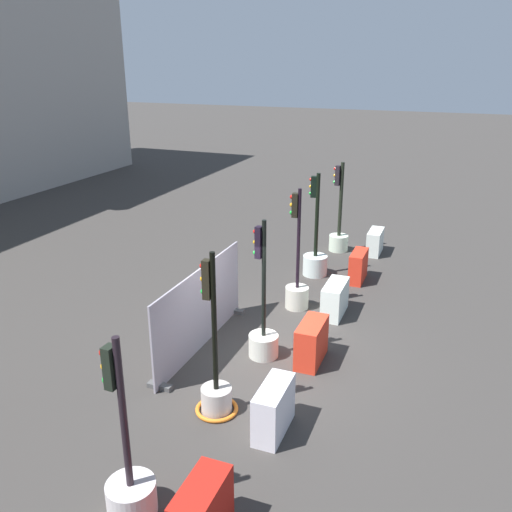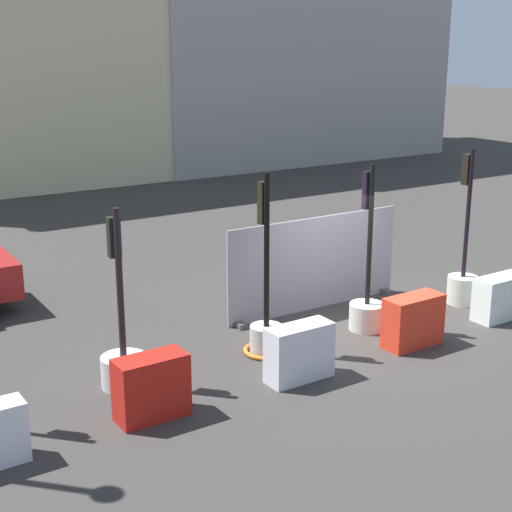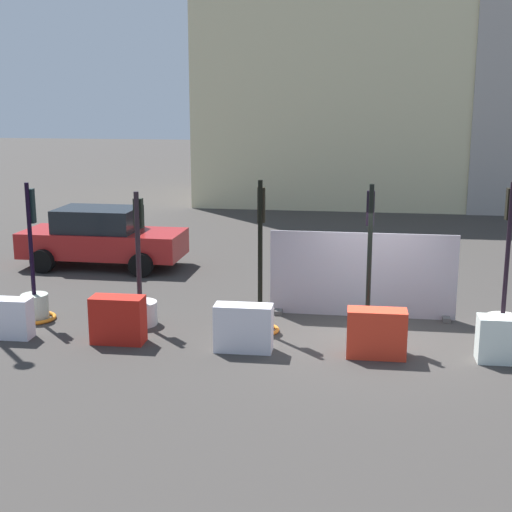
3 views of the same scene
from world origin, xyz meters
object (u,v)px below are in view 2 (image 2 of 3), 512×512
object	(u,v)px
traffic_light_2	(266,324)
traffic_light_3	(367,302)
traffic_light_1	(123,355)
construction_barrier_2	(299,353)
traffic_light_4	(463,275)
construction_barrier_1	(151,387)
construction_barrier_3	(413,321)
construction_barrier_4	(501,297)

from	to	relation	value
traffic_light_2	traffic_light_3	world-z (taller)	traffic_light_2
traffic_light_1	construction_barrier_2	size ratio (longest dim) A/B	2.57
traffic_light_3	traffic_light_4	distance (m)	2.57
traffic_light_2	construction_barrier_1	xyz separation A→B (m)	(-2.62, -1.06, -0.05)
traffic_light_1	construction_barrier_3	xyz separation A→B (m)	(4.84, -1.21, -0.05)
traffic_light_3	construction_barrier_1	bearing A→B (deg)	-168.44
traffic_light_2	construction_barrier_2	bearing A→B (deg)	-97.30
construction_barrier_4	traffic_light_3	bearing A→B (deg)	159.63
traffic_light_2	construction_barrier_3	distance (m)	2.56
traffic_light_1	construction_barrier_3	world-z (taller)	traffic_light_1
traffic_light_4	construction_barrier_2	distance (m)	4.98
traffic_light_3	construction_barrier_3	bearing A→B (deg)	-80.85
traffic_light_1	construction_barrier_4	size ratio (longest dim) A/B	2.40
traffic_light_3	construction_barrier_4	size ratio (longest dim) A/B	2.62
construction_barrier_3	construction_barrier_4	world-z (taller)	construction_barrier_3
traffic_light_3	construction_barrier_2	bearing A→B (deg)	-154.93
traffic_light_1	construction_barrier_2	xyz separation A→B (m)	(2.39, -1.26, -0.06)
construction_barrier_1	traffic_light_3	bearing A→B (deg)	11.56
traffic_light_3	construction_barrier_2	distance (m)	2.52
traffic_light_1	construction_barrier_4	bearing A→B (deg)	-8.91
traffic_light_2	construction_barrier_1	size ratio (longest dim) A/B	3.01
traffic_light_2	construction_barrier_1	distance (m)	2.82
construction_barrier_1	construction_barrier_4	size ratio (longest dim) A/B	0.88
traffic_light_3	construction_barrier_3	world-z (taller)	traffic_light_3
traffic_light_1	traffic_light_3	world-z (taller)	traffic_light_3
traffic_light_2	construction_barrier_2	size ratio (longest dim) A/B	2.83
traffic_light_4	construction_barrier_2	xyz separation A→B (m)	(-4.85, -1.14, -0.14)
traffic_light_4	construction_barrier_4	distance (m)	1.02
construction_barrier_3	construction_barrier_4	xyz separation A→B (m)	(2.36, 0.08, -0.03)
traffic_light_2	construction_barrier_3	xyz separation A→B (m)	(2.30, -1.11, -0.06)
traffic_light_1	construction_barrier_4	distance (m)	7.29
construction_barrier_4	traffic_light_4	bearing A→B (deg)	87.98
traffic_light_3	traffic_light_4	bearing A→B (deg)	1.54
traffic_light_4	construction_barrier_1	bearing A→B (deg)	-171.90
construction_barrier_1	construction_barrier_2	bearing A→B (deg)	-2.25
traffic_light_2	construction_barrier_4	size ratio (longest dim) A/B	2.65
traffic_light_1	construction_barrier_1	world-z (taller)	traffic_light_1
traffic_light_4	construction_barrier_2	bearing A→B (deg)	-166.79
construction_barrier_3	construction_barrier_4	bearing A→B (deg)	2.00
traffic_light_4	traffic_light_2	bearing A→B (deg)	179.72
traffic_light_1	construction_barrier_4	xyz separation A→B (m)	(7.20, -1.13, -0.09)
traffic_light_4	construction_barrier_4	world-z (taller)	traffic_light_4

